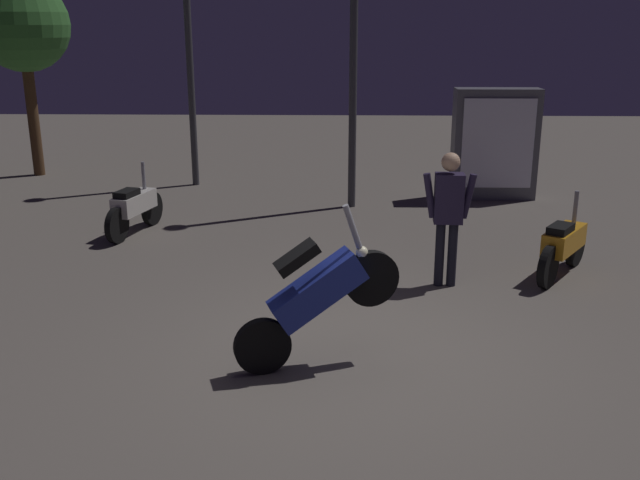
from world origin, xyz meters
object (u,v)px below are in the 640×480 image
at_px(person_rider_beside, 448,207).
at_px(motorcycle_blue_foreground, 317,295).
at_px(motorcycle_orange_parked_right, 564,245).
at_px(motorcycle_white_parked_left, 134,207).
at_px(streetlamp_near, 354,11).
at_px(kiosk_billboard, 495,144).
at_px(streetlamp_far, 188,19).

bearing_deg(person_rider_beside, motorcycle_blue_foreground, 148.83).
distance_m(motorcycle_orange_parked_right, person_rider_beside, 1.77).
relative_size(motorcycle_white_parked_left, streetlamp_near, 0.30).
height_order(motorcycle_white_parked_left, streetlamp_near, streetlamp_near).
relative_size(motorcycle_white_parked_left, kiosk_billboard, 0.78).
relative_size(motorcycle_orange_parked_right, streetlamp_near, 0.26).
distance_m(motorcycle_orange_parked_right, streetlamp_far, 8.69).
bearing_deg(motorcycle_white_parked_left, kiosk_billboard, -52.61).
height_order(streetlamp_far, kiosk_billboard, streetlamp_far).
bearing_deg(streetlamp_near, motorcycle_orange_parked_right, -53.75).
xyz_separation_m(motorcycle_blue_foreground, streetlamp_near, (0.44, 6.46, 2.72)).
relative_size(motorcycle_white_parked_left, motorcycle_orange_parked_right, 1.15).
distance_m(motorcycle_white_parked_left, kiosk_billboard, 6.83).
bearing_deg(streetlamp_near, person_rider_beside, -74.60).
height_order(motorcycle_blue_foreground, streetlamp_far, streetlamp_far).
bearing_deg(motorcycle_white_parked_left, motorcycle_blue_foreground, -131.73).
bearing_deg(streetlamp_near, motorcycle_blue_foreground, -93.93).
bearing_deg(kiosk_billboard, streetlamp_far, -9.60).
xyz_separation_m(motorcycle_blue_foreground, person_rider_beside, (1.59, 2.31, 0.30)).
distance_m(streetlamp_near, kiosk_billboard, 3.74).
height_order(person_rider_beside, kiosk_billboard, kiosk_billboard).
distance_m(motorcycle_blue_foreground, streetlamp_far, 9.10).
distance_m(motorcycle_blue_foreground, kiosk_billboard, 7.92).
xyz_separation_m(motorcycle_orange_parked_right, streetlamp_far, (-6.02, 5.55, 2.92)).
relative_size(motorcycle_blue_foreground, motorcycle_white_parked_left, 1.00).
bearing_deg(motorcycle_orange_parked_right, motorcycle_blue_foreground, 165.15).
bearing_deg(motorcycle_blue_foreground, motorcycle_orange_parked_right, 22.11).
bearing_deg(motorcycle_white_parked_left, motorcycle_orange_parked_right, -92.27).
xyz_separation_m(motorcycle_blue_foreground, motorcycle_white_parked_left, (-3.07, 4.58, -0.31)).
bearing_deg(streetlamp_far, motorcycle_blue_foreground, -71.16).
bearing_deg(kiosk_billboard, person_rider_beside, 71.95).
xyz_separation_m(person_rider_beside, kiosk_billboard, (1.60, 4.93, 0.01)).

